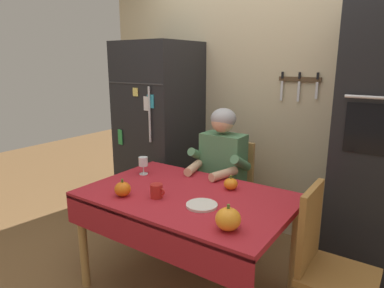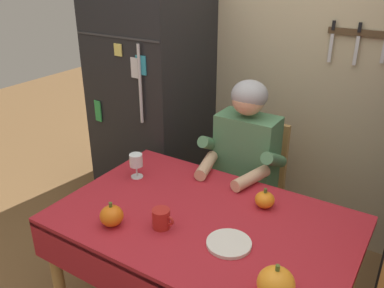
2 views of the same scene
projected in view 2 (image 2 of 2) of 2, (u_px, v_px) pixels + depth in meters
The scene contains 11 objects.
back_wall_assembly at pixel (310, 53), 2.65m from camera, with size 3.70×0.13×2.60m.
refrigerator at pixel (153, 102), 3.00m from camera, with size 0.68×0.71×1.80m.
dining_table at pixel (201, 234), 1.96m from camera, with size 1.40×0.90×0.74m.
chair_behind_person at pixel (252, 185), 2.67m from camera, with size 0.40×0.40×0.93m.
seated_person at pixel (241, 166), 2.43m from camera, with size 0.47×0.55×1.25m.
coffee_mug at pixel (161, 219), 1.85m from camera, with size 0.11×0.08×0.09m.
wine_glass at pixel (136, 161), 2.26m from camera, with size 0.07×0.07×0.14m.
pumpkin_large at pixel (276, 284), 1.46m from camera, with size 0.14×0.14×0.15m.
pumpkin_medium at pixel (112, 216), 1.87m from camera, with size 0.11×0.11×0.12m.
pumpkin_small at pixel (265, 200), 2.01m from camera, with size 0.10×0.10×0.10m.
serving_tray at pixel (229, 243), 1.75m from camera, with size 0.20×0.20×0.02m, color silver.
Camera 2 is at (0.82, -1.30, 1.86)m, focal length 38.26 mm.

